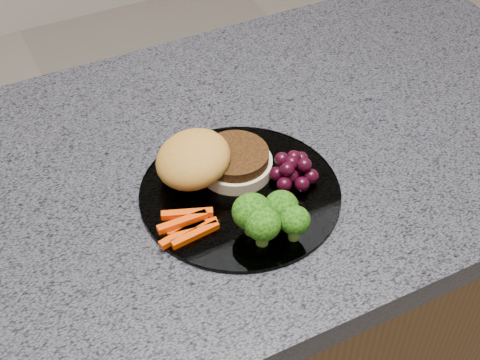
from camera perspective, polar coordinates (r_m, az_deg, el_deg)
name	(u,v)px	position (r m, az deg, el deg)	size (l,w,h in m)	color
island_cabinet	(220,347)	(1.28, -1.69, -14.04)	(1.20, 0.60, 0.86)	#52371C
countertop	(214,171)	(0.92, -2.27, 0.79)	(1.20, 0.60, 0.04)	#4E4E59
plate	(240,193)	(0.86, 0.00, -1.10)	(0.26, 0.26, 0.01)	white
burger	(208,162)	(0.87, -2.72, 1.50)	(0.16, 0.12, 0.05)	beige
carrot_sticks	(187,225)	(0.81, -4.50, -3.88)	(0.08, 0.05, 0.02)	#E83F03
broccoli	(268,216)	(0.79, 2.44, -3.06)	(0.08, 0.07, 0.06)	olive
grape_bunch	(294,169)	(0.87, 4.59, 0.91)	(0.06, 0.06, 0.03)	black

